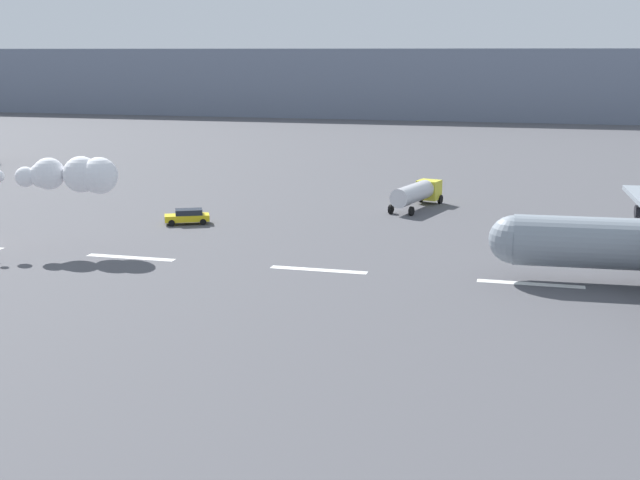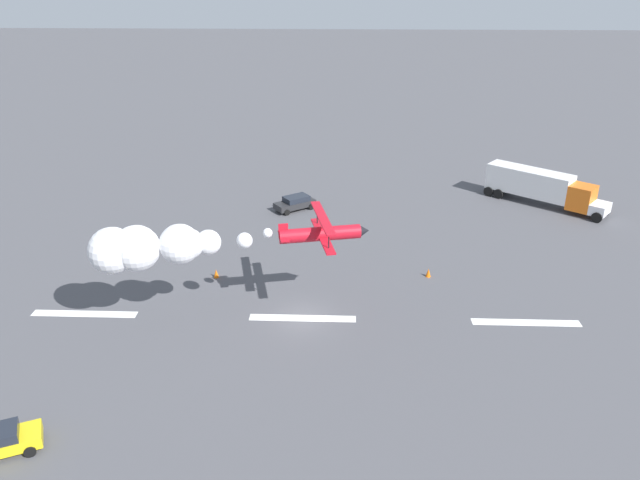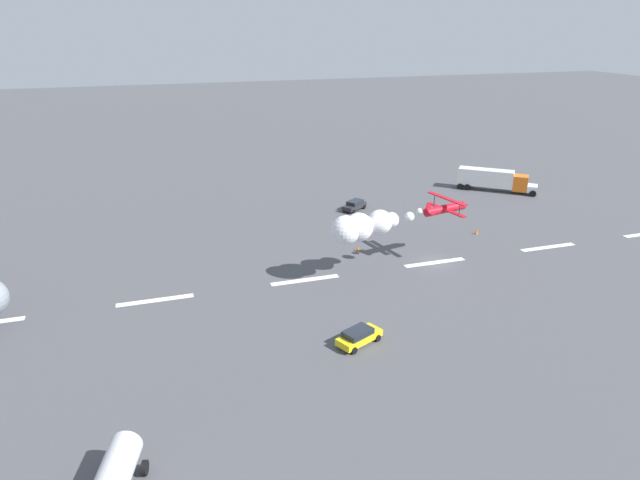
% 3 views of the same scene
% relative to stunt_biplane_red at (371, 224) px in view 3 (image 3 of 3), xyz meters
% --- Properties ---
extents(ground_plane, '(440.00, 440.00, 0.00)m').
position_rel_stunt_biplane_red_xyz_m(ground_plane, '(-9.48, -1.78, -6.63)').
color(ground_plane, '#4C4C51').
rests_on(ground_plane, ground).
extents(runway_stripe_3, '(8.00, 0.90, 0.01)m').
position_rel_stunt_biplane_red_xyz_m(runway_stripe_3, '(-26.11, -1.78, -6.63)').
color(runway_stripe_3, white).
rests_on(runway_stripe_3, ground).
extents(runway_stripe_4, '(8.00, 0.90, 0.01)m').
position_rel_stunt_biplane_red_xyz_m(runway_stripe_4, '(-9.48, -1.78, -6.63)').
color(runway_stripe_4, white).
rests_on(runway_stripe_4, ground).
extents(runway_stripe_5, '(8.00, 0.90, 0.01)m').
position_rel_stunt_biplane_red_xyz_m(runway_stripe_5, '(7.14, -1.78, -6.63)').
color(runway_stripe_5, white).
rests_on(runway_stripe_5, ground).
extents(runway_stripe_6, '(8.00, 0.90, 0.01)m').
position_rel_stunt_biplane_red_xyz_m(runway_stripe_6, '(23.76, -1.78, -6.63)').
color(runway_stripe_6, white).
rests_on(runway_stripe_6, ground).
extents(stunt_biplane_red, '(19.23, 8.18, 3.30)m').
position_rel_stunt_biplane_red_xyz_m(stunt_biplane_red, '(0.00, 0.00, 0.00)').
color(stunt_biplane_red, red).
extents(semi_truck_orange, '(12.03, 10.43, 3.70)m').
position_rel_stunt_biplane_red_xyz_m(semi_truck_orange, '(-34.10, -26.54, -4.52)').
color(semi_truck_orange, silver).
rests_on(semi_truck_orange, ground).
extents(followme_car_yellow, '(4.60, 4.01, 1.52)m').
position_rel_stunt_biplane_red_xyz_m(followme_car_yellow, '(-7.30, -23.91, -5.82)').
color(followme_car_yellow, '#262628').
rests_on(followme_car_yellow, ground).
extents(airport_staff_sedan, '(4.83, 3.52, 1.52)m').
position_rel_stunt_biplane_red_xyz_m(airport_staff_sedan, '(6.17, 12.74, -5.82)').
color(airport_staff_sedan, yellow).
rests_on(airport_staff_sedan, ground).
extents(traffic_cone_near, '(0.44, 0.44, 0.75)m').
position_rel_stunt_biplane_red_xyz_m(traffic_cone_near, '(-19.74, -8.86, -6.26)').
color(traffic_cone_near, orange).
rests_on(traffic_cone_near, ground).
extents(traffic_cone_far, '(0.44, 0.44, 0.75)m').
position_rel_stunt_biplane_red_xyz_m(traffic_cone_far, '(-1.76, -8.05, -6.26)').
color(traffic_cone_far, orange).
rests_on(traffic_cone_far, ground).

